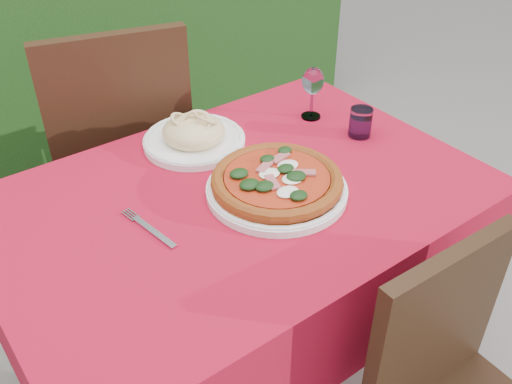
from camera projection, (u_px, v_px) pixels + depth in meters
ground at (242, 373)px, 1.91m from camera, size 60.00×60.00×0.00m
dining_table at (239, 237)px, 1.56m from camera, size 1.26×0.86×0.75m
chair_far at (121, 144)px, 1.98m from camera, size 0.56×0.56×1.02m
pizza_plate at (277, 183)px, 1.45m from camera, size 0.36×0.36×0.07m
pasta_plate at (194, 135)px, 1.65m from camera, size 0.30×0.30×0.08m
water_glass at (360, 124)px, 1.69m from camera, size 0.07×0.07×0.09m
wine_glass at (313, 83)px, 1.73m from camera, size 0.07×0.07×0.17m
fork at (154, 232)px, 1.34m from camera, size 0.06×0.21×0.01m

